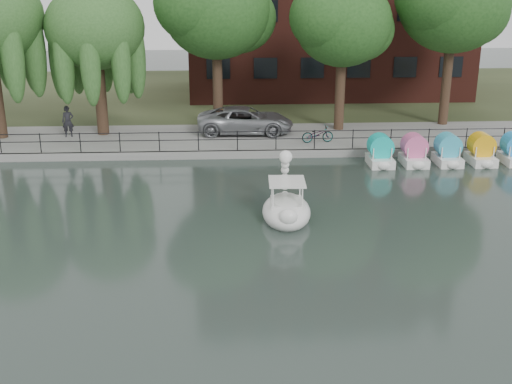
{
  "coord_description": "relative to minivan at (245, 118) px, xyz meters",
  "views": [
    {
      "loc": [
        -0.64,
        -18.76,
        9.26
      ],
      "look_at": [
        0.5,
        4.0,
        1.3
      ],
      "focal_mm": 45.0,
      "sensor_mm": 36.0,
      "label": 1
    }
  ],
  "objects": [
    {
      "name": "pedestrian",
      "position": [
        -9.84,
        -0.3,
        0.13
      ],
      "size": [
        0.79,
        0.61,
        1.98
      ],
      "primitive_type": "imported",
      "rotation": [
        0.0,
        0.0,
        0.2
      ],
      "color": "black",
      "rests_on": "promenade"
    },
    {
      "name": "minivan",
      "position": [
        0.0,
        0.0,
        0.0
      ],
      "size": [
        3.1,
        6.29,
        1.72
      ],
      "primitive_type": "imported",
      "rotation": [
        0.0,
        0.0,
        1.53
      ],
      "color": "gray",
      "rests_on": "promenade"
    },
    {
      "name": "land_strip",
      "position": [
        -0.54,
        13.24,
        -1.08
      ],
      "size": [
        60.0,
        22.0,
        0.36
      ],
      "primitive_type": "cube",
      "color": "#47512D",
      "rests_on": "ground_plane"
    },
    {
      "name": "broadleaf_far",
      "position": [
        11.96,
        1.74,
        6.14
      ],
      "size": [
        6.3,
        6.3,
        9.71
      ],
      "color": "#473323",
      "rests_on": "promenade"
    },
    {
      "name": "willow_mid",
      "position": [
        -8.04,
        0.24,
        4.99
      ],
      "size": [
        5.32,
        5.32,
        8.15
      ],
      "color": "#473323",
      "rests_on": "promenade"
    },
    {
      "name": "railing",
      "position": [
        -0.54,
        -3.51,
        -0.11
      ],
      "size": [
        32.0,
        0.05,
        1.0
      ],
      "color": "black",
      "rests_on": "promenade"
    },
    {
      "name": "kerb",
      "position": [
        -0.54,
        -3.71,
        -1.06
      ],
      "size": [
        40.0,
        0.25,
        0.4
      ],
      "primitive_type": "cube",
      "color": "gray",
      "rests_on": "ground_plane"
    },
    {
      "name": "promenade",
      "position": [
        -0.54,
        -0.76,
        -1.06
      ],
      "size": [
        40.0,
        6.0,
        0.4
      ],
      "primitive_type": "cube",
      "color": "gray",
      "rests_on": "ground_plane"
    },
    {
      "name": "ground_plane",
      "position": [
        -0.54,
        -16.76,
        -1.26
      ],
      "size": [
        120.0,
        120.0,
        0.0
      ],
      "primitive_type": "plane",
      "color": "#3E4C48"
    },
    {
      "name": "broadleaf_right",
      "position": [
        5.46,
        0.74,
        5.13
      ],
      "size": [
        5.4,
        5.4,
        8.32
      ],
      "color": "#473323",
      "rests_on": "promenade"
    },
    {
      "name": "broadleaf_center",
      "position": [
        -1.54,
        1.24,
        5.8
      ],
      "size": [
        6.0,
        6.0,
        9.25
      ],
      "color": "#473323",
      "rests_on": "promenade"
    },
    {
      "name": "swan_boat",
      "position": [
        1.16,
        -12.3,
        -0.71
      ],
      "size": [
        1.99,
        3.13,
        2.52
      ],
      "rotation": [
        0.0,
        0.0,
        -0.04
      ],
      "color": "white",
      "rests_on": "ground_plane"
    },
    {
      "name": "pedal_boat_row",
      "position": [
        10.76,
        -5.26,
        -0.65
      ],
      "size": [
        9.65,
        1.7,
        1.4
      ],
      "color": "white",
      "rests_on": "ground_plane"
    },
    {
      "name": "bicycle",
      "position": [
        3.8,
        -2.23,
        -0.36
      ],
      "size": [
        0.83,
        1.79,
        1.0
      ],
      "primitive_type": "imported",
      "rotation": [
        0.0,
        0.0,
        1.71
      ],
      "color": "gray",
      "rests_on": "promenade"
    }
  ]
}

